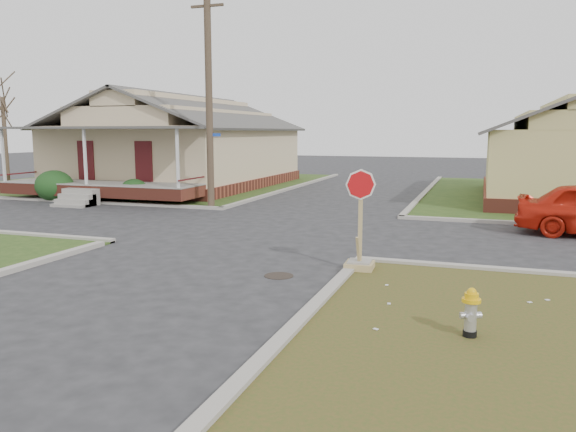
% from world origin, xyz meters
% --- Properties ---
extents(ground, '(120.00, 120.00, 0.00)m').
position_xyz_m(ground, '(0.00, 0.00, 0.00)').
color(ground, '#262628').
rests_on(ground, ground).
extents(verge_far_left, '(19.00, 19.00, 0.05)m').
position_xyz_m(verge_far_left, '(-13.00, 18.00, 0.03)').
color(verge_far_left, '#274117').
rests_on(verge_far_left, ground).
extents(curbs, '(80.00, 40.00, 0.12)m').
position_xyz_m(curbs, '(0.00, 5.00, 0.00)').
color(curbs, '#9E998F').
rests_on(curbs, ground).
extents(manhole, '(0.64, 0.64, 0.01)m').
position_xyz_m(manhole, '(2.20, -0.50, 0.01)').
color(manhole, black).
rests_on(manhole, ground).
extents(corner_house, '(10.10, 15.50, 5.30)m').
position_xyz_m(corner_house, '(-10.00, 16.68, 2.28)').
color(corner_house, brown).
rests_on(corner_house, ground).
extents(side_house_yellow, '(7.60, 11.60, 4.70)m').
position_xyz_m(side_house_yellow, '(10.00, 16.50, 2.19)').
color(side_house_yellow, brown).
rests_on(side_house_yellow, ground).
extents(utility_pole, '(1.80, 0.28, 9.00)m').
position_xyz_m(utility_pole, '(-4.20, 8.90, 4.66)').
color(utility_pole, '#423126').
rests_on(utility_pole, ground).
extents(tree_far_left, '(0.22, 0.22, 4.90)m').
position_xyz_m(tree_far_left, '(-18.00, 12.00, 2.50)').
color(tree_far_left, '#423126').
rests_on(tree_far_left, verge_far_left).
extents(fire_hydrant, '(0.28, 0.28, 0.76)m').
position_xyz_m(fire_hydrant, '(6.24, -3.11, 0.47)').
color(fire_hydrant, black).
rests_on(fire_hydrant, ground).
extents(stop_sign, '(0.64, 0.63, 2.26)m').
position_xyz_m(stop_sign, '(3.77, 0.51, 0.54)').
color(stop_sign, tan).
rests_on(stop_sign, ground).
extents(hedge_left, '(1.64, 1.35, 1.25)m').
position_xyz_m(hedge_left, '(-12.10, 8.85, 0.68)').
color(hedge_left, '#153C16').
rests_on(hedge_left, verge_far_left).
extents(hedge_right, '(1.36, 1.12, 1.04)m').
position_xyz_m(hedge_right, '(-8.22, 9.38, 0.57)').
color(hedge_right, '#153C16').
rests_on(hedge_right, verge_far_left).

